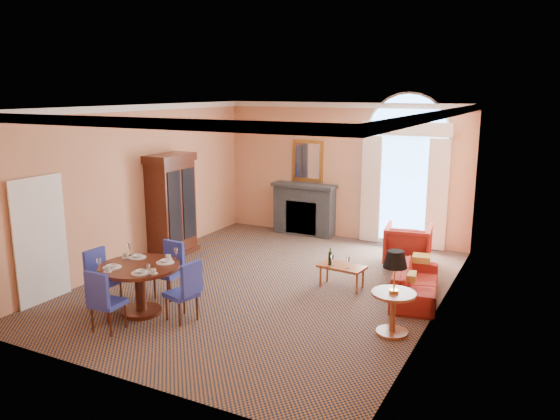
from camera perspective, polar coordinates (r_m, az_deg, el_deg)
The scene contains 12 objects.
ground at distance 10.08m, azimuth -1.31°, elevation -7.78°, with size 7.50×7.50×0.00m, color #142340.
room_envelope at distance 10.11m, azimuth 0.31°, elevation 6.91°, with size 6.04×7.52×3.45m.
armoire at distance 11.83m, azimuth -11.29°, elevation 0.33°, with size 0.62×1.11×2.18m.
dining_table at distance 8.93m, azimuth -14.44°, elevation -6.89°, with size 1.27×1.27×1.00m.
dining_chair_north at distance 9.58m, azimuth -11.32°, elevation -5.69°, with size 0.44×0.46×0.95m.
dining_chair_south at distance 8.41m, azimuth -18.02°, elevation -8.71°, with size 0.45×0.45×0.95m.
dining_chair_east at distance 8.51m, azimuth -9.76°, elevation -8.00°, with size 0.52×0.52×0.95m.
dining_chair_west at distance 9.45m, azimuth -18.26°, elevation -6.35°, with size 0.45×0.44×0.95m.
sofa at distance 9.67m, azimuth 13.95°, elevation -7.37°, with size 1.85×0.72×0.54m, color #A1261D.
armchair at distance 11.33m, azimuth 13.23°, elevation -3.60°, with size 0.89×0.92×0.84m, color #A1261D.
coffee_table at distance 9.87m, azimuth 6.40°, elevation -5.91°, with size 0.86×0.54×0.73m.
side_table at distance 8.05m, azimuth 11.85°, elevation -7.52°, with size 0.64×0.64×1.24m.
Camera 1 is at (4.52, -8.30, 3.50)m, focal length 35.00 mm.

